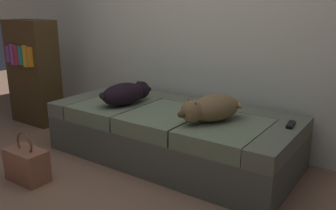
# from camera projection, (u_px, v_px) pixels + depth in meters

# --- Properties ---
(ground_plane) EXTENTS (10.00, 10.00, 0.00)m
(ground_plane) POSITION_uv_depth(u_px,v_px,m) (86.00, 209.00, 2.28)
(ground_plane) COLOR #8D674F
(couch) EXTENTS (2.02, 0.90, 0.42)m
(couch) POSITION_uv_depth(u_px,v_px,m) (171.00, 134.00, 2.99)
(couch) COLOR #545649
(couch) RESTS_ON ground
(dog_dark) EXTENTS (0.31, 0.55, 0.19)m
(dog_dark) POSITION_uv_depth(u_px,v_px,m) (127.00, 93.00, 3.06)
(dog_dark) COLOR black
(dog_dark) RESTS_ON couch
(dog_tan) EXTENTS (0.39, 0.55, 0.19)m
(dog_tan) POSITION_uv_depth(u_px,v_px,m) (211.00, 108.00, 2.61)
(dog_tan) COLOR olive
(dog_tan) RESTS_ON couch
(tv_remote) EXTENTS (0.06, 0.15, 0.02)m
(tv_remote) POSITION_uv_depth(u_px,v_px,m) (291.00, 125.00, 2.53)
(tv_remote) COLOR black
(tv_remote) RESTS_ON couch
(handbag) EXTENTS (0.32, 0.18, 0.38)m
(handbag) POSITION_uv_depth(u_px,v_px,m) (27.00, 164.00, 2.62)
(handbag) COLOR #925B42
(handbag) RESTS_ON ground
(bookshelf) EXTENTS (0.56, 0.30, 1.10)m
(bookshelf) POSITION_uv_depth(u_px,v_px,m) (34.00, 72.00, 3.82)
(bookshelf) COLOR #44331A
(bookshelf) RESTS_ON ground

